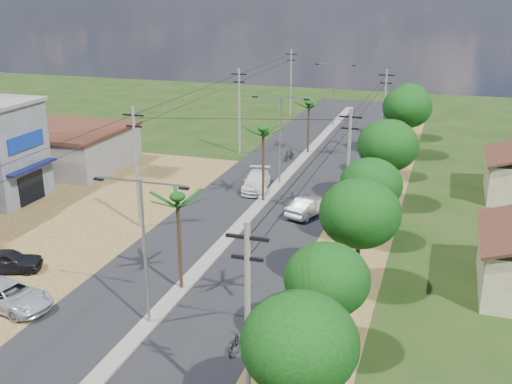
{
  "coord_description": "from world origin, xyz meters",
  "views": [
    {
      "loc": [
        13.8,
        -24.4,
        16.72
      ],
      "look_at": [
        1.36,
        13.93,
        3.0
      ],
      "focal_mm": 42.0,
      "sensor_mm": 36.0,
      "label": 1
    }
  ],
  "objects_px": {
    "car_white_far": "(256,182)",
    "car_parked_silver": "(11,296)",
    "car_parked_dark": "(7,261)",
    "car_silver_mid": "(309,207)",
    "moto_rider_east": "(234,344)"
  },
  "relations": [
    {
      "from": "car_silver_mid",
      "to": "car_parked_silver",
      "type": "bearing_deg",
      "value": 76.06
    },
    {
      "from": "car_white_far",
      "to": "car_parked_dark",
      "type": "relative_size",
      "value": 1.23
    },
    {
      "from": "car_silver_mid",
      "to": "car_white_far",
      "type": "relative_size",
      "value": 0.84
    },
    {
      "from": "car_parked_silver",
      "to": "car_parked_dark",
      "type": "relative_size",
      "value": 1.19
    },
    {
      "from": "car_silver_mid",
      "to": "car_white_far",
      "type": "xyz_separation_m",
      "value": [
        -5.76,
        4.67,
        0.03
      ]
    },
    {
      "from": "car_silver_mid",
      "to": "car_parked_dark",
      "type": "xyz_separation_m",
      "value": [
        -15.55,
        -15.32,
        -0.0
      ]
    },
    {
      "from": "car_parked_dark",
      "to": "moto_rider_east",
      "type": "height_order",
      "value": "car_parked_dark"
    },
    {
      "from": "car_white_far",
      "to": "car_parked_silver",
      "type": "xyz_separation_m",
      "value": [
        -6.56,
        -23.59,
        -0.06
      ]
    },
    {
      "from": "car_parked_dark",
      "to": "car_parked_silver",
      "type": "bearing_deg",
      "value": -161.49
    },
    {
      "from": "car_silver_mid",
      "to": "car_white_far",
      "type": "bearing_deg",
      "value": -19.9
    },
    {
      "from": "car_white_far",
      "to": "car_parked_dark",
      "type": "xyz_separation_m",
      "value": [
        -9.79,
        -19.99,
        -0.04
      ]
    },
    {
      "from": "car_parked_silver",
      "to": "moto_rider_east",
      "type": "relative_size",
      "value": 3.26
    },
    {
      "from": "car_silver_mid",
      "to": "car_white_far",
      "type": "distance_m",
      "value": 7.42
    },
    {
      "from": "moto_rider_east",
      "to": "car_silver_mid",
      "type": "bearing_deg",
      "value": -90.46
    },
    {
      "from": "car_white_far",
      "to": "car_silver_mid",
      "type": "bearing_deg",
      "value": -49.38
    }
  ]
}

